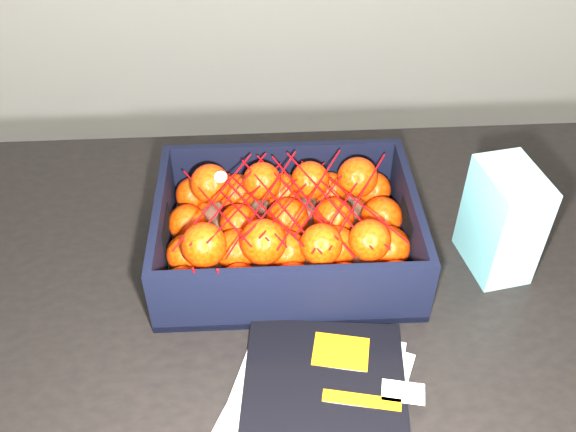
{
  "coord_description": "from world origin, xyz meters",
  "views": [
    {
      "loc": [
        0.04,
        -0.33,
        1.48
      ],
      "look_at": [
        0.07,
        0.37,
        0.86
      ],
      "focal_mm": 39.92,
      "sensor_mm": 36.0,
      "label": 1
    }
  ],
  "objects_px": {
    "table": "(318,317)",
    "magazine_stack": "(315,413)",
    "retail_carton": "(502,221)",
    "produce_crate": "(287,239)"
  },
  "relations": [
    {
      "from": "table",
      "to": "magazine_stack",
      "type": "bearing_deg",
      "value": -96.61
    },
    {
      "from": "retail_carton",
      "to": "table",
      "type": "bearing_deg",
      "value": 173.64
    },
    {
      "from": "table",
      "to": "produce_crate",
      "type": "xyz_separation_m",
      "value": [
        -0.05,
        0.05,
        0.13
      ]
    },
    {
      "from": "magazine_stack",
      "to": "produce_crate",
      "type": "xyz_separation_m",
      "value": [
        -0.02,
        0.29,
        0.03
      ]
    },
    {
      "from": "table",
      "to": "magazine_stack",
      "type": "height_order",
      "value": "magazine_stack"
    },
    {
      "from": "magazine_stack",
      "to": "retail_carton",
      "type": "bearing_deg",
      "value": 40.92
    },
    {
      "from": "produce_crate",
      "to": "table",
      "type": "bearing_deg",
      "value": -46.3
    },
    {
      "from": "magazine_stack",
      "to": "retail_carton",
      "type": "xyz_separation_m",
      "value": [
        0.3,
        0.26,
        0.08
      ]
    },
    {
      "from": "magazine_stack",
      "to": "retail_carton",
      "type": "relative_size",
      "value": 1.94
    },
    {
      "from": "magazine_stack",
      "to": "retail_carton",
      "type": "height_order",
      "value": "retail_carton"
    }
  ]
}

